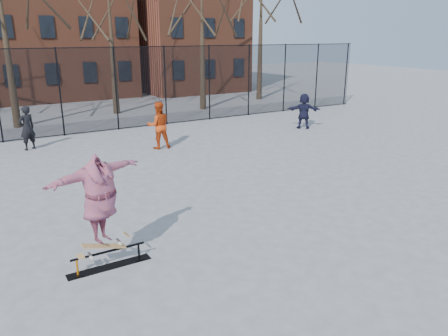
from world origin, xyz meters
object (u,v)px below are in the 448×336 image
skateboard (104,249)px  bystander_black (27,128)px  skater (100,205)px  skate_rail (109,260)px  bystander_navy (304,111)px  bystander_red (159,125)px

skateboard → bystander_black: bystander_black is taller
skater → bystander_black: (0.18, 11.04, -0.48)m
skate_rail → skateboard: 0.30m
skater → bystander_navy: skater is taller
skateboard → bystander_red: size_ratio=0.49×
skater → bystander_red: (4.82, 8.46, -0.41)m
bystander_red → skater: bearing=69.8°
bystander_black → skate_rail: bearing=66.3°
bystander_navy → skateboard: bearing=73.3°
skater → bystander_red: size_ratio=1.14×
skate_rail → bystander_navy: bystander_navy is taller
skateboard → bystander_navy: bearing=33.7°
skateboard → bystander_navy: (12.60, 8.42, 0.45)m
skate_rail → skateboard: skateboard is taller
skate_rail → skater: (-0.08, 0.00, 1.23)m
skater → bystander_navy: size_ratio=1.24×
bystander_navy → bystander_red: bearing=39.2°
bystander_black → bystander_navy: (12.43, -2.62, -0.02)m
skater → bystander_black: size_ratio=1.21×
skate_rail → skateboard: size_ratio=1.81×
skateboard → skater: skater is taller
skateboard → bystander_black: bearing=89.1°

